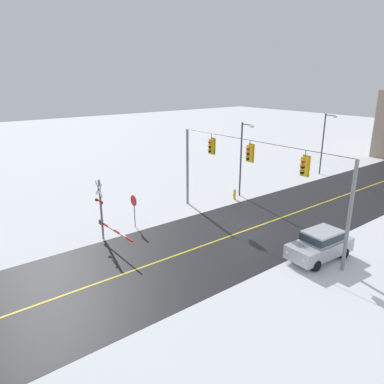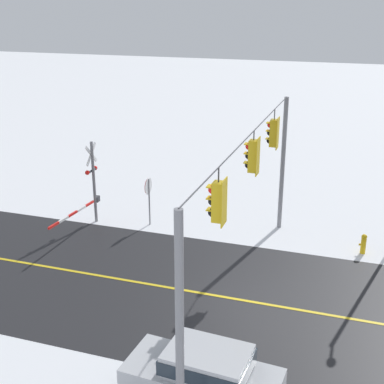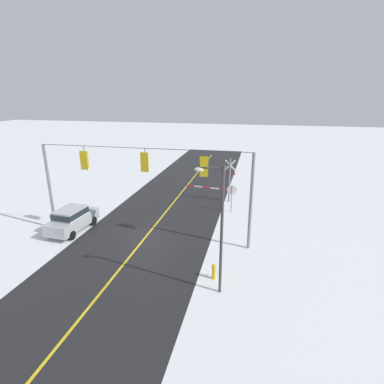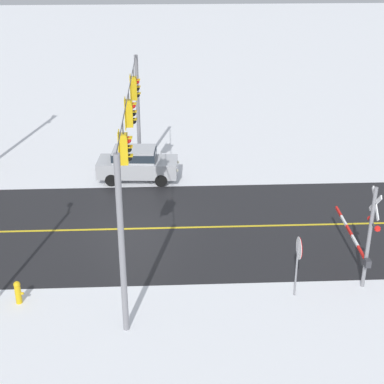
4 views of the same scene
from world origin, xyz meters
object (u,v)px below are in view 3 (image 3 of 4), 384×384
object	(u,v)px
stop_sign	(232,193)
fire_hydrant	(214,271)
railroad_crossing	(225,180)
parked_car_silver	(72,219)
streetlamp_near	(217,219)

from	to	relation	value
stop_sign	fire_hydrant	bearing A→B (deg)	90.04
railroad_crossing	parked_car_silver	world-z (taller)	railroad_crossing
streetlamp_near	stop_sign	bearing A→B (deg)	-88.69
stop_sign	railroad_crossing	xyz separation A→B (m)	(0.83, -2.63, 0.26)
stop_sign	railroad_crossing	bearing A→B (deg)	-72.43
railroad_crossing	streetlamp_near	world-z (taller)	streetlamp_near
stop_sign	fire_hydrant	distance (m)	9.92
parked_car_silver	fire_hydrant	distance (m)	11.46
parked_car_silver	streetlamp_near	size ratio (longest dim) A/B	0.66
railroad_crossing	fire_hydrant	xyz separation A→B (m)	(-0.84, 12.47, -1.51)
stop_sign	streetlamp_near	bearing A→B (deg)	91.31
stop_sign	parked_car_silver	size ratio (longest dim) A/B	0.55
streetlamp_near	fire_hydrant	world-z (taller)	streetlamp_near
streetlamp_near	fire_hydrant	xyz separation A→B (m)	(0.24, -1.07, -3.45)
fire_hydrant	streetlamp_near	bearing A→B (deg)	102.78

